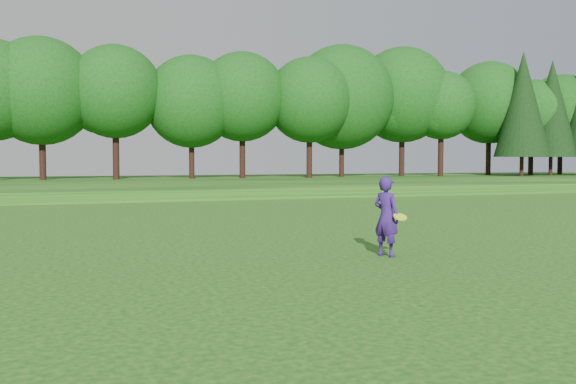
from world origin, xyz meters
name	(u,v)px	position (x,y,z in m)	size (l,w,h in m)	color
ground	(243,256)	(0.00, 0.00, 0.00)	(140.00, 140.00, 0.00)	#0D470F
berm	(121,185)	(0.00, 34.00, 0.30)	(130.00, 30.00, 0.60)	#0D470F
walking_path	(143,201)	(0.00, 20.00, 0.02)	(130.00, 1.60, 0.04)	gray
treeline	(116,84)	(0.00, 38.00, 8.10)	(104.00, 7.00, 15.00)	#0F4211
woman	(386,217)	(3.10, -1.11, 0.92)	(0.68, 0.88, 1.83)	navy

